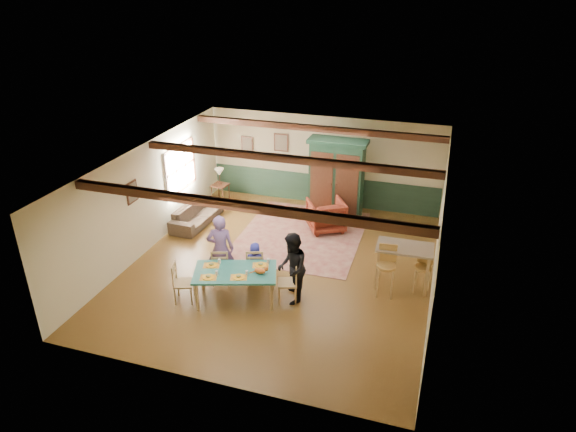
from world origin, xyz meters
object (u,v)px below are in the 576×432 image
(dining_chair_far_left, at_px, (221,265))
(armchair, at_px, (326,215))
(person_man, at_px, (221,249))
(dining_chair_far_right, at_px, (255,265))
(dining_chair_end_left, at_px, (184,282))
(person_child, at_px, (255,262))
(cat, at_px, (260,270))
(table_lamp, at_px, (220,177))
(dining_chair_end_right, at_px, (287,282))
(dining_table, at_px, (236,286))
(bar_stool_right, at_px, (423,273))
(counter_table, at_px, (403,267))
(armoire, at_px, (336,179))
(person_woman, at_px, (292,268))
(bar_stool_left, at_px, (386,272))
(sofa, at_px, (197,214))
(end_table, at_px, (221,193))

(dining_chair_far_left, height_order, armchair, dining_chair_far_left)
(person_man, bearing_deg, dining_chair_far_right, 174.29)
(dining_chair_end_left, xyz_separation_m, person_child, (1.18, 1.19, 0.03))
(cat, xyz_separation_m, table_lamp, (-3.04, 4.67, 0.01))
(dining_chair_far_left, bearing_deg, dining_chair_far_right, -180.00)
(dining_chair_far_left, relative_size, cat, 2.64)
(dining_chair_end_right, height_order, armchair, dining_chair_end_right)
(dining_table, height_order, bar_stool_right, bar_stool_right)
(cat, distance_m, counter_table, 3.22)
(dining_chair_far_left, relative_size, armoire, 0.40)
(dining_table, xyz_separation_m, dining_chair_far_right, (0.15, 0.78, 0.10))
(dining_table, distance_m, counter_table, 3.71)
(armoire, xyz_separation_m, table_lamp, (-3.60, -0.01, -0.34))
(dining_chair_end_right, height_order, person_woman, person_woman)
(dining_chair_far_right, xyz_separation_m, cat, (0.38, -0.70, 0.35))
(dining_chair_far_left, height_order, person_child, person_child)
(dining_chair_far_left, height_order, armoire, armoire)
(person_child, xyz_separation_m, counter_table, (3.20, 0.78, 0.03))
(bar_stool_right, bearing_deg, bar_stool_left, -148.37)
(cat, height_order, armoire, armoire)
(dining_chair_far_right, bearing_deg, person_child, -90.00)
(cat, bearing_deg, bar_stool_right, 6.04)
(person_man, relative_size, bar_stool_right, 1.64)
(dining_chair_far_left, distance_m, dining_chair_far_right, 0.77)
(sofa, bearing_deg, armoire, -63.17)
(dining_chair_far_left, height_order, sofa, dining_chair_far_left)
(bar_stool_right, bearing_deg, dining_chair_end_left, -151.33)
(dining_chair_end_left, distance_m, sofa, 3.78)
(dining_chair_far_left, height_order, counter_table, counter_table)
(armchair, relative_size, sofa, 0.50)
(table_lamp, bearing_deg, sofa, -90.09)
(armoire, relative_size, table_lamp, 4.50)
(end_table, bearing_deg, person_child, -55.88)
(person_woman, bearing_deg, dining_table, -90.00)
(dining_chair_end_left, distance_m, armchair, 4.69)
(dining_chair_end_right, xyz_separation_m, end_table, (-3.56, 4.40, -0.18))
(person_man, bearing_deg, armchair, -134.65)
(person_man, height_order, cat, person_man)
(dining_chair_far_right, xyz_separation_m, person_man, (-0.75, -0.16, 0.37))
(dining_chair_end_right, bearing_deg, table_lamp, -159.04)
(table_lamp, bearing_deg, dining_chair_far_right, -56.13)
(person_woman, relative_size, bar_stool_right, 1.57)
(armoire, relative_size, armchair, 2.43)
(sofa, bearing_deg, dining_chair_end_right, -125.39)
(dining_chair_end_right, distance_m, armchair, 3.52)
(dining_chair_end_right, distance_m, cat, 0.68)
(person_woman, height_order, sofa, person_woman)
(person_child, relative_size, bar_stool_left, 0.83)
(dining_table, bearing_deg, armchair, 75.08)
(dining_table, height_order, bar_stool_left, bar_stool_left)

